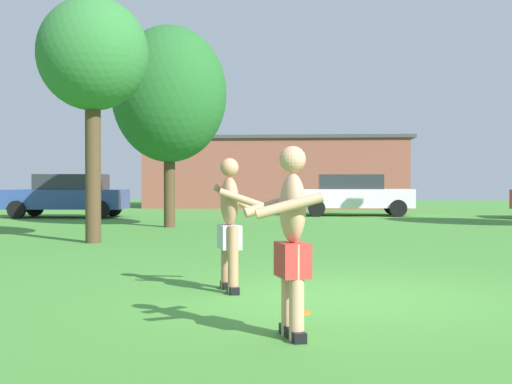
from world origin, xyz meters
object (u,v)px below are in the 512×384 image
(player_in_gray, at_px, (230,221))
(car_blue_mid_lot, at_px, (68,195))
(frisbee, at_px, (299,312))
(car_white_near_post, at_px, (354,194))
(tree_behind_players, at_px, (169,94))
(player_near, at_px, (292,237))
(tree_left_field, at_px, (93,57))

(player_in_gray, relative_size, car_blue_mid_lot, 0.38)
(player_in_gray, xyz_separation_m, frisbee, (0.89, -1.40, -0.86))
(car_white_near_post, relative_size, tree_behind_players, 0.74)
(player_near, height_order, tree_behind_players, tree_behind_players)
(frisbee, bearing_deg, car_white_near_post, 85.73)
(player_near, bearing_deg, frisbee, 88.71)
(player_in_gray, height_order, frisbee, player_in_gray)
(car_blue_mid_lot, bearing_deg, player_in_gray, -64.24)
(player_near, xyz_separation_m, car_white_near_post, (1.55, 21.55, -0.06))
(player_in_gray, height_order, car_blue_mid_lot, player_in_gray)
(car_white_near_post, distance_m, tree_behind_players, 9.65)
(car_white_near_post, bearing_deg, player_in_gray, -97.25)
(player_near, relative_size, player_in_gray, 1.02)
(tree_left_field, bearing_deg, car_blue_mid_lot, 112.53)
(player_near, height_order, car_blue_mid_lot, player_near)
(car_white_near_post, distance_m, tree_left_field, 14.32)
(tree_left_field, bearing_deg, car_white_near_post, 63.43)
(player_in_gray, bearing_deg, car_blue_mid_lot, 115.76)
(frisbee, relative_size, tree_behind_players, 0.04)
(player_near, xyz_separation_m, tree_behind_players, (-4.12, 14.34, 2.97))
(frisbee, xyz_separation_m, tree_left_field, (-4.72, 7.89, 4.05))
(car_white_near_post, bearing_deg, tree_left_field, -116.57)
(player_in_gray, xyz_separation_m, car_blue_mid_lot, (-8.08, 16.74, -0.05))
(player_in_gray, bearing_deg, car_white_near_post, 82.75)
(player_in_gray, distance_m, car_white_near_post, 19.12)
(player_near, relative_size, car_blue_mid_lot, 0.38)
(player_near, distance_m, car_blue_mid_lot, 21.29)
(tree_left_field, bearing_deg, tree_behind_players, 83.76)
(player_near, bearing_deg, tree_behind_players, 106.01)
(player_in_gray, height_order, car_white_near_post, player_in_gray)
(player_near, relative_size, tree_left_field, 0.31)
(frisbee, distance_m, car_white_near_post, 20.44)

